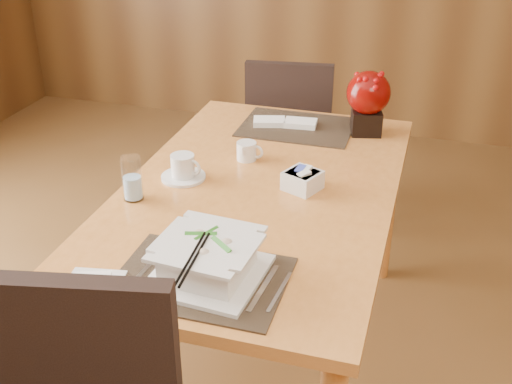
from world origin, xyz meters
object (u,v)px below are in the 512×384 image
(sugar_caddy, at_px, (302,180))
(berry_decor, at_px, (368,99))
(creamer_jug, at_px, (247,151))
(bread_plate, at_px, (92,286))
(soup_setting, at_px, (208,260))
(water_glass, at_px, (132,178))
(dining_table, at_px, (259,212))
(far_chair, at_px, (290,135))
(coffee_cup, at_px, (183,168))

(sugar_caddy, distance_m, berry_decor, 0.57)
(creamer_jug, distance_m, bread_plate, 0.88)
(soup_setting, xyz_separation_m, berry_decor, (0.26, 1.11, 0.09))
(soup_setting, xyz_separation_m, water_glass, (-0.39, 0.34, 0.02))
(dining_table, xyz_separation_m, soup_setting, (0.02, -0.54, 0.15))
(bread_plate, distance_m, far_chair, 1.70)
(berry_decor, distance_m, bread_plate, 1.36)
(far_chair, bearing_deg, soup_setting, 87.92)
(soup_setting, height_order, creamer_jug, soup_setting)
(coffee_cup, xyz_separation_m, sugar_caddy, (0.41, 0.04, -0.01))
(creamer_jug, distance_m, berry_decor, 0.55)
(dining_table, xyz_separation_m, bread_plate, (-0.26, -0.66, 0.10))
(berry_decor, height_order, far_chair, berry_decor)
(water_glass, bearing_deg, coffee_cup, 62.04)
(coffee_cup, distance_m, berry_decor, 0.81)
(dining_table, bearing_deg, coffee_cup, -178.11)
(soup_setting, relative_size, bread_plate, 2.08)
(creamer_jug, bearing_deg, sugar_caddy, -29.48)
(berry_decor, relative_size, bread_plate, 1.75)
(coffee_cup, bearing_deg, sugar_caddy, 5.39)
(berry_decor, bearing_deg, sugar_caddy, -103.88)
(berry_decor, bearing_deg, soup_setting, -103.20)
(far_chair, bearing_deg, bread_plate, 78.14)
(coffee_cup, distance_m, water_glass, 0.21)
(berry_decor, height_order, bread_plate, berry_decor)
(dining_table, relative_size, creamer_jug, 16.03)
(water_glass, xyz_separation_m, sugar_caddy, (0.51, 0.22, -0.04))
(soup_setting, distance_m, berry_decor, 1.14)
(berry_decor, bearing_deg, water_glass, -130.03)
(dining_table, bearing_deg, creamer_jug, 118.16)
(bread_plate, relative_size, far_chair, 0.16)
(bread_plate, bearing_deg, creamer_jug, 80.03)
(water_glass, bearing_deg, bread_plate, -76.68)
(soup_setting, bearing_deg, far_chair, 100.21)
(coffee_cup, height_order, sugar_caddy, coffee_cup)
(bread_plate, bearing_deg, berry_decor, 66.64)
(coffee_cup, xyz_separation_m, water_glass, (-0.10, -0.18, 0.04))
(soup_setting, distance_m, water_glass, 0.52)
(dining_table, distance_m, coffee_cup, 0.30)
(coffee_cup, relative_size, far_chair, 0.17)
(dining_table, distance_m, far_chair, 1.04)
(dining_table, relative_size, coffee_cup, 9.70)
(bread_plate, bearing_deg, coffee_cup, 91.15)
(creamer_jug, height_order, berry_decor, berry_decor)
(coffee_cup, xyz_separation_m, creamer_jug, (0.16, 0.21, -0.00))
(water_glass, height_order, far_chair, far_chair)
(dining_table, height_order, sugar_caddy, sugar_caddy)
(creamer_jug, bearing_deg, bread_plate, -95.11)
(sugar_caddy, bearing_deg, water_glass, -156.37)
(dining_table, distance_m, soup_setting, 0.56)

